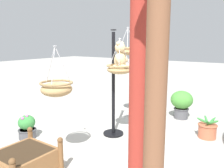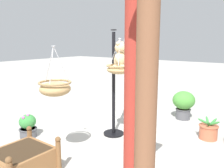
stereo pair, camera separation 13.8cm
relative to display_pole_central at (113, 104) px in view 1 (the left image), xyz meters
The scene contains 12 objects.
ground_plane 0.70m from the display_pole_central, 15.57° to the right, with size 40.00×40.00×0.00m, color #ADAAA3.
display_pole_central is the anchor object (origin of this frame).
hanging_basket_with_teddy 0.85m from the display_pole_central, 59.04° to the left, with size 0.52×0.52×0.70m.
teddy_bear 1.07m from the display_pole_central, 61.34° to the left, with size 0.36×0.33×0.53m.
hanging_basket_left_high 1.48m from the display_pole_central, 166.68° to the right, with size 0.52×0.52×0.67m.
hanging_basket_right_low 1.61m from the display_pole_central, ahead, with size 0.53×0.53×0.81m.
greenhouse_pillar_left 2.29m from the display_pole_central, 41.66° to the left, with size 0.39×0.39×2.74m.
greenhouse_pillar_right 3.08m from the display_pole_central, 41.14° to the left, with size 0.36×0.36×3.07m.
wooden_planter_box 2.18m from the display_pole_central, ahead, with size 0.89×0.85×0.58m.
potted_plant_fern_front 2.06m from the display_pole_central, 119.20° to the left, with size 0.42×0.46×0.45m.
potted_plant_tall_leafy 1.88m from the display_pole_central, 49.11° to the right, with size 0.38×0.38×0.53m.
potted_plant_bushy_green 2.12m from the display_pole_central, 155.79° to the left, with size 0.57×0.57×0.74m.
Camera 1 is at (3.89, 2.80, 2.01)m, focal length 37.70 mm.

